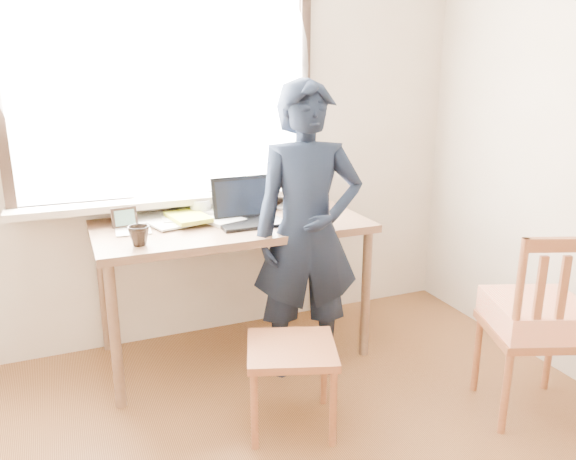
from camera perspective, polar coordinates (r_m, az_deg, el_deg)
name	(u,v)px	position (r m, az deg, el deg)	size (l,w,h in m)	color
room_shell	(330,89)	(1.78, 4.26, 14.08)	(3.52, 4.02, 2.61)	beige
desk	(232,236)	(3.29, -5.75, -0.65)	(1.55, 0.78, 0.83)	brown
laptop	(247,212)	(3.25, -4.18, 1.85)	(0.37, 0.30, 0.25)	black
mug_white	(201,208)	(3.42, -8.85, 2.25)	(0.13, 0.13, 0.10)	white
mug_dark	(139,236)	(2.92, -14.90, -0.56)	(0.11, 0.11, 0.10)	black
mouse	(313,215)	(3.34, 2.58, 1.51)	(0.09, 0.06, 0.04)	black
desk_clutter	(186,217)	(3.33, -10.36, 1.33)	(0.87, 0.45, 0.05)	white
book_a	(162,219)	(3.36, -12.70, 1.14)	(0.19, 0.26, 0.02)	white
book_b	(282,204)	(3.64, -0.66, 2.67)	(0.18, 0.24, 0.02)	white
picture_frame	(124,219)	(3.24, -16.28, 1.08)	(0.14, 0.04, 0.11)	black
work_chair	(292,359)	(2.75, 0.36, -12.92)	(0.53, 0.51, 0.43)	brown
side_chair	(538,318)	(3.03, 24.03, -8.20)	(0.58, 0.57, 0.99)	brown
person	(307,233)	(3.07, 1.99, -0.32)	(0.60, 0.39, 1.65)	black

